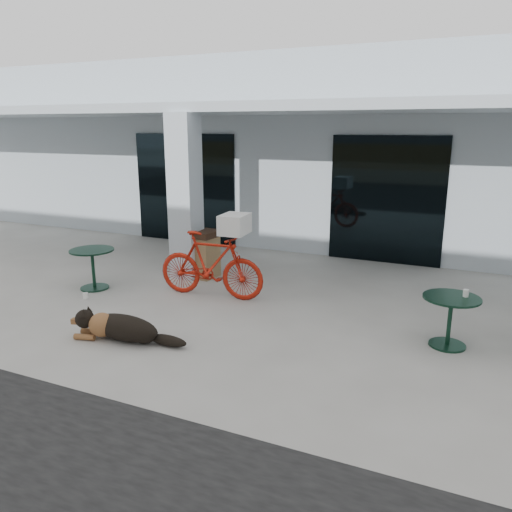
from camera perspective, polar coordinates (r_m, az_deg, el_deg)
The scene contains 14 objects.
ground at distance 7.37m, azimuth -7.27°, elevation -8.45°, with size 80.00×80.00×0.00m, color #A9A79F.
building at distance 14.72m, azimuth 10.29°, elevation 11.94°, with size 22.00×7.00×4.50m, color #B2C0C9.
storefront_glass_left at distance 12.80m, azimuth -8.12°, elevation 7.62°, with size 2.80×0.06×2.70m, color black.
storefront_glass_right at distance 10.99m, azimuth 14.66°, elevation 6.16°, with size 2.40×0.06×2.70m, color black.
column at distance 9.63m, azimuth -8.08°, elevation 6.62°, with size 0.50×0.50×3.12m, color #B2C0C9.
overhang at distance 10.03m, azimuth 3.32°, elevation 16.50°, with size 22.00×2.80×0.18m, color #B2C0C9.
bicycle at distance 8.58m, azimuth -5.19°, elevation -1.00°, with size 0.54×1.91×1.15m, color #B01D0E.
laundry_basket at distance 8.24m, azimuth -2.46°, elevation 3.66°, with size 0.55×0.41×0.33m, color white.
dog at distance 7.15m, azimuth -14.89°, elevation -7.76°, with size 1.26×0.42×0.42m, color black, non-canonical shape.
cup_near_dog at distance 9.07m, azimuth -18.91°, elevation -4.32°, with size 0.09×0.09×0.11m, color white.
cafe_table_near at distance 9.50m, azimuth -18.11°, elevation -1.44°, with size 0.78×0.78×0.73m, color #113121, non-canonical shape.
cafe_table_far at distance 7.18m, azimuth 21.23°, elevation -7.01°, with size 0.74×0.74×0.70m, color #113121, non-canonical shape.
cup_on_table at distance 7.13m, azimuth 22.86°, elevation -3.93°, with size 0.07×0.07×0.10m, color white.
trash_receptacle at distance 9.77m, azimuth -6.03°, elevation 0.25°, with size 0.54×0.54×0.93m, color olive, non-canonical shape.
Camera 1 is at (3.61, -5.75, 2.87)m, focal length 35.00 mm.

